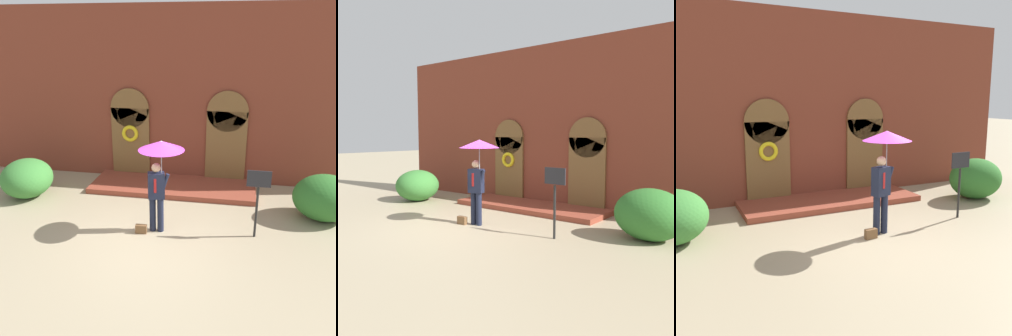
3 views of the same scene
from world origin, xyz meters
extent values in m
plane|color=tan|center=(0.00, 0.00, 0.00)|extent=(80.00, 80.00, 0.00)
cube|color=brown|center=(0.00, 4.20, 2.80)|extent=(14.00, 0.50, 5.60)
cube|color=brown|center=(-1.60, 3.91, 1.20)|extent=(1.30, 0.08, 2.40)
cylinder|color=brown|center=(-1.60, 3.91, 2.40)|extent=(1.30, 0.08, 1.30)
cube|color=brown|center=(1.60, 3.91, 1.20)|extent=(1.30, 0.08, 2.40)
cylinder|color=brown|center=(1.60, 3.91, 2.40)|extent=(1.30, 0.08, 1.30)
torus|color=yellow|center=(-1.60, 3.84, 1.55)|extent=(0.56, 0.12, 0.56)
cube|color=brown|center=(0.00, 3.05, 0.08)|extent=(5.20, 1.80, 0.16)
cylinder|color=#191E33|center=(-0.03, 0.29, 0.45)|extent=(0.16, 0.16, 0.90)
cylinder|color=#191E33|center=(0.17, 0.29, 0.45)|extent=(0.16, 0.16, 0.90)
cube|color=#191E33|center=(0.07, 0.29, 1.23)|extent=(0.45, 0.34, 0.66)
cube|color=#A51919|center=(0.07, 0.16, 1.27)|extent=(0.06, 0.03, 0.36)
sphere|color=tan|center=(0.07, 0.29, 1.69)|extent=(0.22, 0.22, 0.22)
cylinder|color=#191E33|center=(0.29, 0.29, 1.33)|extent=(0.22, 0.09, 0.46)
cylinder|color=gray|center=(0.20, 0.29, 1.65)|extent=(0.02, 0.02, 0.98)
cone|color=#992893|center=(0.20, 0.29, 2.25)|extent=(1.10, 1.10, 0.22)
cone|color=white|center=(0.20, 0.29, 2.27)|extent=(0.60, 0.61, 0.20)
cube|color=brown|center=(-0.29, 0.09, 0.11)|extent=(0.29, 0.13, 0.22)
cylinder|color=black|center=(2.49, 0.43, 0.65)|extent=(0.06, 0.06, 1.30)
cube|color=#232328|center=(2.49, 0.43, 1.52)|extent=(0.56, 0.03, 0.40)
ellipsoid|color=#2D6B28|center=(4.33, 1.73, 0.62)|extent=(1.68, 1.42, 1.24)
camera|label=1|loc=(1.89, -7.92, 4.70)|focal=40.00mm
camera|label=2|loc=(7.06, -7.19, 2.51)|focal=40.00mm
camera|label=3|loc=(-4.18, -6.78, 3.09)|focal=40.00mm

